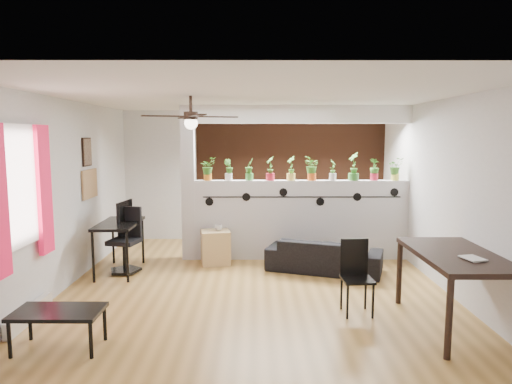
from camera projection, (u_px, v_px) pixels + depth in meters
name	position (u px, v px, depth m)	size (l,w,h in m)	color
room_shell	(254.00, 195.00, 6.20)	(6.30, 7.10, 2.90)	olive
partition_wall	(301.00, 220.00, 7.77)	(3.60, 0.18, 1.35)	#BCBCC1
ceiling_header	(302.00, 114.00, 7.56)	(3.60, 0.18, 0.30)	silver
pier_column	(188.00, 183.00, 7.69)	(0.22, 0.20, 2.60)	#BCBCC1
brick_panel	(294.00, 176.00, 9.15)	(3.90, 0.05, 2.60)	brown
vine_decal	(302.00, 197.00, 7.63)	(3.31, 0.01, 0.30)	black
window_assembly	(20.00, 190.00, 4.98)	(0.09, 1.30, 1.55)	white
baseboard_heater	(30.00, 314.00, 5.15)	(0.08, 1.00, 0.18)	silver
corkboard	(90.00, 184.00, 7.13)	(0.03, 0.60, 0.45)	#9B744B
framed_art	(87.00, 152.00, 7.02)	(0.03, 0.34, 0.44)	#8C7259
ceiling_fan	(191.00, 119.00, 5.78)	(1.19, 1.19, 0.43)	black
potted_plant_0	(208.00, 168.00, 7.66)	(0.24, 0.25, 0.39)	orange
potted_plant_1	(229.00, 169.00, 7.66)	(0.20, 0.17, 0.36)	white
potted_plant_2	(249.00, 169.00, 7.66)	(0.23, 0.24, 0.38)	#398831
potted_plant_3	(270.00, 168.00, 7.66)	(0.20, 0.24, 0.41)	red
potted_plant_4	(291.00, 168.00, 7.66)	(0.23, 0.26, 0.41)	#EAC952
potted_plant_5	(312.00, 168.00, 7.66)	(0.20, 0.23, 0.41)	#E25A1A
potted_plant_6	(333.00, 169.00, 7.67)	(0.19, 0.21, 0.36)	silver
potted_plant_7	(354.00, 166.00, 7.66)	(0.25, 0.29, 0.47)	#357F2E
potted_plant_8	(374.00, 169.00, 7.67)	(0.23, 0.23, 0.37)	red
potted_plant_9	(395.00, 168.00, 7.67)	(0.21, 0.18, 0.38)	#DADC4D
sofa	(324.00, 256.00, 7.09)	(1.66, 0.65, 0.49)	black
cube_shelf	(216.00, 247.00, 7.48)	(0.46, 0.40, 0.56)	tan
cup	(218.00, 228.00, 7.44)	(0.13, 0.13, 0.10)	gray
computer_desk	(119.00, 227.00, 6.98)	(0.59, 1.09, 0.78)	black
monitor	(121.00, 215.00, 7.11)	(0.05, 0.30, 0.17)	black
office_chair	(126.00, 244.00, 7.03)	(0.51, 0.51, 0.99)	black
dining_table	(461.00, 261.00, 4.94)	(0.94, 1.54, 0.84)	black
book	(465.00, 259.00, 4.63)	(0.18, 0.24, 0.02)	gray
folding_chair	(356.00, 269.00, 5.42)	(0.37, 0.37, 0.87)	black
coffee_table	(58.00, 314.00, 4.47)	(0.86, 0.48, 0.40)	black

